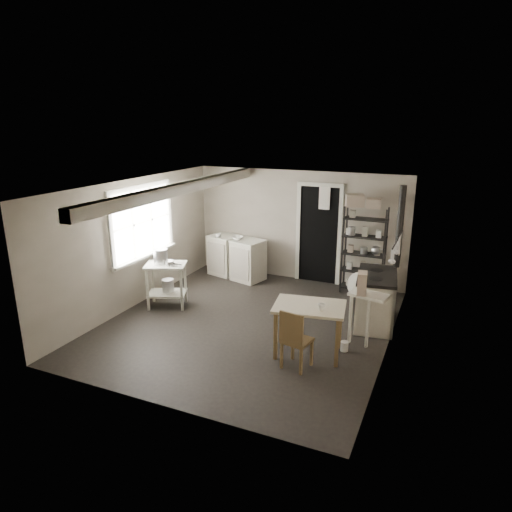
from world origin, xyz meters
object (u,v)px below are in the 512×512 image
at_px(base_cabinets, 236,256).
at_px(work_table, 309,330).
at_px(stove, 376,299).
at_px(stockpot, 161,256).
at_px(shelf_rack, 364,246).
at_px(flour_sack, 358,285).
at_px(chair, 297,335).
at_px(prep_table, 167,285).

distance_m(base_cabinets, work_table, 3.61).
distance_m(stove, work_table, 1.59).
distance_m(stockpot, stove, 3.80).
bearing_deg(base_cabinets, shelf_rack, 17.42).
bearing_deg(flour_sack, base_cabinets, 177.02).
xyz_separation_m(base_cabinets, chair, (2.42, -3.07, 0.02)).
height_order(stove, chair, chair).
distance_m(chair, flour_sack, 2.95).
height_order(stove, flour_sack, stove).
distance_m(work_table, chair, 0.44).
distance_m(prep_table, flour_sack, 3.60).
bearing_deg(base_cabinets, stockpot, -90.02).
height_order(work_table, flour_sack, work_table).
distance_m(shelf_rack, stove, 1.51).
distance_m(prep_table, chair, 3.06).
bearing_deg(flour_sack, prep_table, -149.25).
xyz_separation_m(stockpot, shelf_rack, (3.21, 2.10, 0.01)).
relative_size(prep_table, chair, 0.94).
xyz_separation_m(shelf_rack, work_table, (-0.23, -2.76, -0.57)).
xyz_separation_m(base_cabinets, shelf_rack, (2.68, 0.12, 0.49)).
relative_size(base_cabinets, stove, 1.19).
bearing_deg(stockpot, prep_table, 2.91).
distance_m(prep_table, shelf_rack, 3.79).
bearing_deg(prep_table, work_table, -12.96).
relative_size(stove, chair, 1.29).
distance_m(prep_table, base_cabinets, 2.03).
relative_size(chair, flour_sack, 1.74).
bearing_deg(stove, shelf_rack, 101.99).
distance_m(stove, chair, 1.99).
xyz_separation_m(stove, chair, (-0.74, -1.85, 0.04)).
height_order(shelf_rack, stove, shelf_rack).
bearing_deg(stockpot, flour_sack, 30.08).
relative_size(base_cabinets, work_table, 1.33).
xyz_separation_m(prep_table, stockpot, (-0.09, -0.00, 0.54)).
xyz_separation_m(stove, flour_sack, (-0.50, 1.08, -0.20)).
bearing_deg(shelf_rack, chair, -94.66).
relative_size(stockpot, base_cabinets, 0.21).
relative_size(base_cabinets, flour_sack, 2.67).
bearing_deg(stockpot, shelf_rack, 33.24).
distance_m(stockpot, chair, 3.17).
relative_size(stockpot, chair, 0.32).
bearing_deg(chair, base_cabinets, 139.05).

